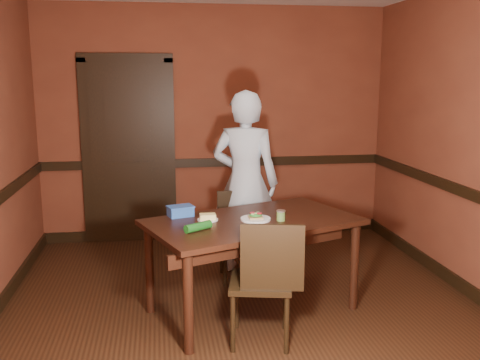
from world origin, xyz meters
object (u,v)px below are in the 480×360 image
object	(u,v)px
chair_near	(261,280)
cheese_saucer	(208,218)
person	(245,182)
dining_table	(253,265)
sandwich_plate	(256,218)
sauce_jar	(281,215)
food_tub	(180,211)
chair_far	(240,237)

from	to	relation	value
chair_near	cheese_saucer	distance (m)	0.71
person	dining_table	bearing A→B (deg)	105.19
chair_near	cheese_saucer	xyz separation A→B (m)	(-0.33, 0.54, 0.33)
person	sandwich_plate	xyz separation A→B (m)	(-0.07, -0.96, -0.10)
chair_near	sauce_jar	xyz separation A→B (m)	(0.25, 0.44, 0.35)
chair_near	sauce_jar	distance (m)	0.62
sauce_jar	cheese_saucer	world-z (taller)	sauce_jar
person	chair_near	bearing A→B (deg)	105.84
chair_near	food_tub	xyz separation A→B (m)	(-0.53, 0.70, 0.35)
dining_table	chair_far	distance (m)	0.72
sandwich_plate	sauce_jar	distance (m)	0.20
dining_table	chair_near	size ratio (longest dim) A/B	1.78
sauce_jar	cheese_saucer	distance (m)	0.58
person	cheese_saucer	bearing A→B (deg)	84.41
chair_far	chair_near	distance (m)	1.23
person	sandwich_plate	size ratio (longest dim) A/B	7.40
sandwich_plate	cheese_saucer	size ratio (longest dim) A/B	1.45
sauce_jar	cheese_saucer	size ratio (longest dim) A/B	0.51
food_tub	person	bearing A→B (deg)	31.52
person	sauce_jar	xyz separation A→B (m)	(0.12, -1.01, -0.07)
dining_table	cheese_saucer	bearing A→B (deg)	154.28
chair_far	person	world-z (taller)	person
person	food_tub	bearing A→B (deg)	69.44
person	sauce_jar	world-z (taller)	person
chair_far	chair_near	xyz separation A→B (m)	(-0.04, -1.23, 0.05)
food_tub	chair_far	bearing A→B (deg)	25.33
cheese_saucer	person	bearing A→B (deg)	63.57
person	sauce_jar	distance (m)	1.02
dining_table	sauce_jar	distance (m)	0.48
chair_far	sauce_jar	distance (m)	0.91
person	sandwich_plate	bearing A→B (deg)	106.41
sandwich_plate	chair_near	bearing A→B (deg)	-96.10
chair_near	sandwich_plate	size ratio (longest dim) A/B	3.86
dining_table	food_tub	size ratio (longest dim) A/B	6.93
chair_far	sauce_jar	xyz separation A→B (m)	(0.20, -0.79, 0.40)
sandwich_plate	chair_far	bearing A→B (deg)	90.78
dining_table	sandwich_plate	distance (m)	0.40
chair_far	cheese_saucer	size ratio (longest dim) A/B	4.96
dining_table	sauce_jar	xyz separation A→B (m)	(0.21, -0.07, 0.43)
chair_far	food_tub	bearing A→B (deg)	-136.07
dining_table	chair_far	bearing A→B (deg)	68.56
sauce_jar	food_tub	distance (m)	0.82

